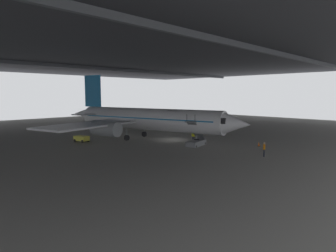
# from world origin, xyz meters

# --- Properties ---
(ground_plane) EXTENTS (110.00, 110.00, 0.00)m
(ground_plane) POSITION_xyz_m (0.00, 0.00, 0.00)
(ground_plane) COLOR gray
(hangar_structure) EXTENTS (121.00, 99.00, 14.77)m
(hangar_structure) POSITION_xyz_m (-0.05, 13.74, 14.14)
(hangar_structure) COLOR #4C4F54
(hangar_structure) RESTS_ON ground_plane
(airplane_main) EXTENTS (31.44, 31.99, 10.30)m
(airplane_main) POSITION_xyz_m (-2.61, 3.22, 3.23)
(airplane_main) COLOR white
(airplane_main) RESTS_ON ground_plane
(boarding_stairs) EXTENTS (4.18, 2.30, 4.42)m
(boarding_stairs) POSITION_xyz_m (-0.95, -5.65, 0.71)
(boarding_stairs) COLOR slate
(boarding_stairs) RESTS_ON ground_plane
(crew_worker_near_nose) EXTENTS (0.48, 0.38, 1.67)m
(crew_worker_near_nose) POSITION_xyz_m (-0.98, -15.67, 0.95)
(crew_worker_near_nose) COLOR #232838
(crew_worker_near_nose) RESTS_ON ground_plane
(crew_worker_by_stairs) EXTENTS (0.42, 0.41, 1.57)m
(crew_worker_by_stairs) POSITION_xyz_m (1.21, -3.38, 0.89)
(crew_worker_by_stairs) COLOR #232838
(crew_worker_by_stairs) RESTS_ON ground_plane
(traffic_cone_orange) EXTENTS (0.36, 0.36, 0.60)m
(traffic_cone_orange) POSITION_xyz_m (4.74, -12.06, 0.29)
(traffic_cone_orange) COLOR black
(traffic_cone_orange) RESTS_ON ground_plane
(baggage_tug) EXTENTS (1.73, 2.42, 0.90)m
(baggage_tug) POSITION_xyz_m (-10.66, 8.24, 0.53)
(baggage_tug) COLOR yellow
(baggage_tug) RESTS_ON ground_plane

